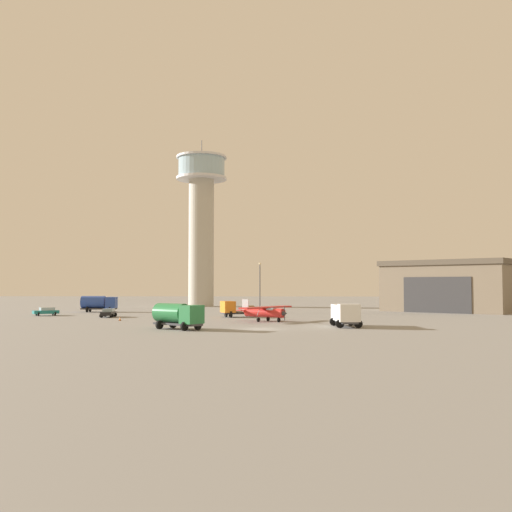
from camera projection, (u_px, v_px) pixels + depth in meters
name	position (u px, v px, depth m)	size (l,w,h in m)	color
ground_plane	(261.00, 329.00, 67.01)	(400.00, 400.00, 0.00)	gray
control_tower	(201.00, 213.00, 140.55)	(12.12, 12.12, 40.23)	#B2AD9E
hangar	(455.00, 286.00, 113.28)	(30.16, 29.15, 9.75)	#7A6B56
airplane_red	(264.00, 311.00, 80.94)	(7.88, 9.15, 3.02)	red
truck_fuel_tanker_green	(177.00, 315.00, 66.48)	(6.40, 5.57, 2.94)	#38383D
truck_fuel_tanker_blue	(99.00, 303.00, 110.00)	(6.62, 3.40, 3.01)	#38383D
truck_flatbed_orange	(235.00, 309.00, 92.15)	(6.88, 4.92, 2.54)	#38383D
truck_box_white	(345.00, 314.00, 70.73)	(3.54, 6.63, 2.81)	#38383D
car_teal	(46.00, 311.00, 96.78)	(4.28, 3.72, 1.37)	teal
car_black	(108.00, 312.00, 92.17)	(2.54, 4.74, 1.37)	black
light_post_west	(260.00, 283.00, 107.50)	(0.44, 0.44, 9.22)	#38383D
traffic_cone_near_left	(120.00, 319.00, 82.69)	(0.36, 0.36, 0.61)	black
traffic_cone_near_right	(163.00, 322.00, 75.38)	(0.36, 0.36, 0.64)	black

